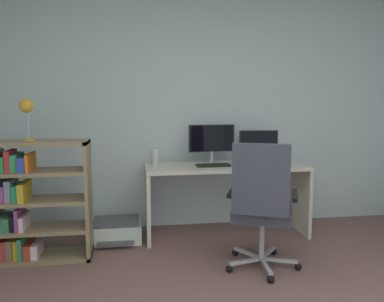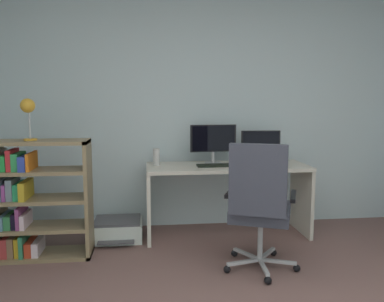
{
  "view_description": "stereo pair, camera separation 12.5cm",
  "coord_description": "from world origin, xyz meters",
  "px_view_note": "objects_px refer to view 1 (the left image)",
  "views": [
    {
      "loc": [
        -0.76,
        -1.54,
        1.38
      ],
      "look_at": [
        -0.22,
        2.02,
        0.92
      ],
      "focal_mm": 36.67,
      "sensor_mm": 36.0,
      "label": 1
    },
    {
      "loc": [
        -0.63,
        -1.55,
        1.38
      ],
      "look_at": [
        -0.22,
        2.02,
        0.92
      ],
      "focal_mm": 36.67,
      "sensor_mm": 36.0,
      "label": 2
    }
  ],
  "objects_px": {
    "office_chair": "(262,203)",
    "bookshelf": "(33,203)",
    "computer_mouse": "(238,164)",
    "desk": "(226,182)",
    "monitor_secondary": "(259,144)",
    "keyboard": "(213,165)",
    "monitor_main": "(212,140)",
    "printer": "(116,230)",
    "desktop_speaker": "(155,157)",
    "desk_lamp": "(27,109)"
  },
  "relations": [
    {
      "from": "office_chair",
      "to": "bookshelf",
      "type": "height_order",
      "value": "office_chair"
    },
    {
      "from": "monitor_secondary",
      "to": "monitor_main",
      "type": "bearing_deg",
      "value": -179.99
    },
    {
      "from": "monitor_secondary",
      "to": "bookshelf",
      "type": "xyz_separation_m",
      "value": [
        -2.19,
        -0.5,
        -0.43
      ]
    },
    {
      "from": "office_chair",
      "to": "bookshelf",
      "type": "distance_m",
      "value": 1.96
    },
    {
      "from": "monitor_main",
      "to": "keyboard",
      "type": "bearing_deg",
      "value": -96.21
    },
    {
      "from": "monitor_secondary",
      "to": "desk_lamp",
      "type": "xyz_separation_m",
      "value": [
        -2.2,
        -0.5,
        0.38
      ]
    },
    {
      "from": "monitor_main",
      "to": "desktop_speaker",
      "type": "distance_m",
      "value": 0.62
    },
    {
      "from": "desk",
      "to": "desktop_speaker",
      "type": "distance_m",
      "value": 0.77
    },
    {
      "from": "desk",
      "to": "bookshelf",
      "type": "bearing_deg",
      "value": -168.04
    },
    {
      "from": "desk_lamp",
      "to": "printer",
      "type": "relative_size",
      "value": 0.72
    },
    {
      "from": "keyboard",
      "to": "desk_lamp",
      "type": "distance_m",
      "value": 1.79
    },
    {
      "from": "desk_lamp",
      "to": "monitor_secondary",
      "type": "bearing_deg",
      "value": 12.81
    },
    {
      "from": "office_chair",
      "to": "printer",
      "type": "relative_size",
      "value": 2.16
    },
    {
      "from": "monitor_main",
      "to": "office_chair",
      "type": "height_order",
      "value": "monitor_main"
    },
    {
      "from": "office_chair",
      "to": "bookshelf",
      "type": "relative_size",
      "value": 1.02
    },
    {
      "from": "monitor_secondary",
      "to": "desktop_speaker",
      "type": "distance_m",
      "value": 1.11
    },
    {
      "from": "computer_mouse",
      "to": "bookshelf",
      "type": "height_order",
      "value": "bookshelf"
    },
    {
      "from": "desktop_speaker",
      "to": "printer",
      "type": "height_order",
      "value": "desktop_speaker"
    },
    {
      "from": "desk_lamp",
      "to": "monitor_main",
      "type": "bearing_deg",
      "value": 16.46
    },
    {
      "from": "monitor_secondary",
      "to": "computer_mouse",
      "type": "height_order",
      "value": "monitor_secondary"
    },
    {
      "from": "keyboard",
      "to": "desk",
      "type": "bearing_deg",
      "value": 23.77
    },
    {
      "from": "keyboard",
      "to": "office_chair",
      "type": "relative_size",
      "value": 0.32
    },
    {
      "from": "monitor_main",
      "to": "office_chair",
      "type": "distance_m",
      "value": 1.15
    },
    {
      "from": "desk",
      "to": "office_chair",
      "type": "bearing_deg",
      "value": -85.72
    },
    {
      "from": "keyboard",
      "to": "computer_mouse",
      "type": "bearing_deg",
      "value": -3.03
    },
    {
      "from": "printer",
      "to": "bookshelf",
      "type": "bearing_deg",
      "value": -151.54
    },
    {
      "from": "computer_mouse",
      "to": "desktop_speaker",
      "type": "distance_m",
      "value": 0.84
    },
    {
      "from": "office_chair",
      "to": "desk_lamp",
      "type": "xyz_separation_m",
      "value": [
        -1.89,
        0.56,
        0.74
      ]
    },
    {
      "from": "desk",
      "to": "keyboard",
      "type": "xyz_separation_m",
      "value": [
        -0.15,
        -0.07,
        0.19
      ]
    },
    {
      "from": "monitor_secondary",
      "to": "office_chair",
      "type": "height_order",
      "value": "monitor_secondary"
    },
    {
      "from": "desk",
      "to": "printer",
      "type": "xyz_separation_m",
      "value": [
        -1.12,
        -0.01,
        -0.45
      ]
    },
    {
      "from": "monitor_main",
      "to": "keyboard",
      "type": "xyz_separation_m",
      "value": [
        -0.02,
        -0.19,
        -0.23
      ]
    },
    {
      "from": "bookshelf",
      "to": "desk_lamp",
      "type": "bearing_deg",
      "value": 177.88
    },
    {
      "from": "desk",
      "to": "monitor_secondary",
      "type": "height_order",
      "value": "monitor_secondary"
    },
    {
      "from": "keyboard",
      "to": "bookshelf",
      "type": "relative_size",
      "value": 0.33
    },
    {
      "from": "monitor_main",
      "to": "monitor_secondary",
      "type": "height_order",
      "value": "monitor_main"
    },
    {
      "from": "monitor_secondary",
      "to": "computer_mouse",
      "type": "bearing_deg",
      "value": -144.84
    },
    {
      "from": "keyboard",
      "to": "printer",
      "type": "xyz_separation_m",
      "value": [
        -0.97,
        0.06,
        -0.64
      ]
    },
    {
      "from": "desktop_speaker",
      "to": "office_chair",
      "type": "xyz_separation_m",
      "value": [
        0.79,
        -1.01,
        -0.24
      ]
    },
    {
      "from": "monitor_main",
      "to": "desktop_speaker",
      "type": "height_order",
      "value": "monitor_main"
    },
    {
      "from": "computer_mouse",
      "to": "desk",
      "type": "bearing_deg",
      "value": 150.41
    },
    {
      "from": "desk",
      "to": "bookshelf",
      "type": "relative_size",
      "value": 1.57
    },
    {
      "from": "keyboard",
      "to": "printer",
      "type": "distance_m",
      "value": 1.17
    },
    {
      "from": "monitor_main",
      "to": "bookshelf",
      "type": "height_order",
      "value": "monitor_main"
    },
    {
      "from": "desktop_speaker",
      "to": "office_chair",
      "type": "bearing_deg",
      "value": -51.95
    },
    {
      "from": "bookshelf",
      "to": "desk_lamp",
      "type": "distance_m",
      "value": 0.81
    },
    {
      "from": "computer_mouse",
      "to": "printer",
      "type": "xyz_separation_m",
      "value": [
        -1.22,
        0.07,
        -0.65
      ]
    },
    {
      "from": "desk",
      "to": "monitor_main",
      "type": "relative_size",
      "value": 3.39
    },
    {
      "from": "keyboard",
      "to": "computer_mouse",
      "type": "xyz_separation_m",
      "value": [
        0.25,
        -0.01,
        0.01
      ]
    },
    {
      "from": "desk",
      "to": "monitor_secondary",
      "type": "distance_m",
      "value": 0.55
    }
  ]
}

